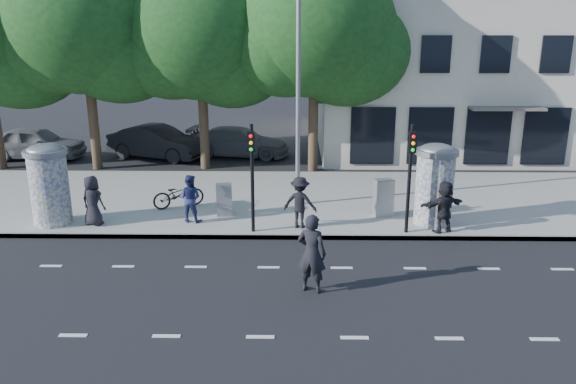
{
  "coord_description": "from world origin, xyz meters",
  "views": [
    {
      "loc": [
        0.75,
        -12.74,
        6.3
      ],
      "look_at": [
        0.5,
        3.5,
        1.54
      ],
      "focal_mm": 35.0,
      "sensor_mm": 36.0,
      "label": 1
    }
  ],
  "objects_px": {
    "ad_column_right": "(435,182)",
    "car_left": "(36,143)",
    "traffic_pole_far": "(410,168)",
    "car_right": "(239,142)",
    "ad_column_left": "(49,182)",
    "ped_a": "(93,201)",
    "ped_f": "(444,207)",
    "traffic_pole_near": "(252,167)",
    "cabinet_left": "(224,200)",
    "man_road": "(312,253)",
    "car_mid": "(158,142)",
    "bicycle": "(178,194)",
    "ped_d": "(300,202)",
    "ped_c": "(190,198)",
    "street_lamp": "(298,74)",
    "cabinet_right": "(383,198)"
  },
  "relations": [
    {
      "from": "ad_column_left",
      "to": "ped_f",
      "type": "relative_size",
      "value": 1.61
    },
    {
      "from": "street_lamp",
      "to": "bicycle",
      "type": "relative_size",
      "value": 4.35
    },
    {
      "from": "man_road",
      "to": "car_mid",
      "type": "distance_m",
      "value": 16.41
    },
    {
      "from": "ad_column_right",
      "to": "bicycle",
      "type": "distance_m",
      "value": 8.83
    },
    {
      "from": "street_lamp",
      "to": "ped_c",
      "type": "xyz_separation_m",
      "value": [
        -3.54,
        -1.87,
        -3.85
      ]
    },
    {
      "from": "car_left",
      "to": "traffic_pole_near",
      "type": "bearing_deg",
      "value": -129.86
    },
    {
      "from": "ad_column_left",
      "to": "traffic_pole_near",
      "type": "height_order",
      "value": "traffic_pole_near"
    },
    {
      "from": "ped_a",
      "to": "ped_f",
      "type": "bearing_deg",
      "value": -162.53
    },
    {
      "from": "ped_c",
      "to": "cabinet_left",
      "type": "relative_size",
      "value": 1.44
    },
    {
      "from": "man_road",
      "to": "car_left",
      "type": "height_order",
      "value": "man_road"
    },
    {
      "from": "ped_c",
      "to": "traffic_pole_near",
      "type": "bearing_deg",
      "value": 167.72
    },
    {
      "from": "ped_c",
      "to": "ped_d",
      "type": "bearing_deg",
      "value": -176.02
    },
    {
      "from": "traffic_pole_far",
      "to": "bicycle",
      "type": "xyz_separation_m",
      "value": [
        -7.64,
        2.48,
        -1.6
      ]
    },
    {
      "from": "ped_f",
      "to": "traffic_pole_near",
      "type": "bearing_deg",
      "value": -20.27
    },
    {
      "from": "ad_column_left",
      "to": "car_right",
      "type": "xyz_separation_m",
      "value": [
        5.02,
        10.81,
        -0.8
      ]
    },
    {
      "from": "ad_column_right",
      "to": "cabinet_left",
      "type": "bearing_deg",
      "value": 174.03
    },
    {
      "from": "ped_d",
      "to": "car_left",
      "type": "bearing_deg",
      "value": -24.42
    },
    {
      "from": "ad_column_left",
      "to": "ad_column_right",
      "type": "relative_size",
      "value": 1.0
    },
    {
      "from": "traffic_pole_far",
      "to": "ped_c",
      "type": "height_order",
      "value": "traffic_pole_far"
    },
    {
      "from": "ped_c",
      "to": "cabinet_right",
      "type": "height_order",
      "value": "ped_c"
    },
    {
      "from": "street_lamp",
      "to": "man_road",
      "type": "bearing_deg",
      "value": -87.11
    },
    {
      "from": "ped_f",
      "to": "ped_a",
      "type": "bearing_deg",
      "value": -23.73
    },
    {
      "from": "ad_column_right",
      "to": "car_left",
      "type": "xyz_separation_m",
      "value": [
        -17.42,
        9.78,
        -0.73
      ]
    },
    {
      "from": "traffic_pole_near",
      "to": "car_left",
      "type": "height_order",
      "value": "traffic_pole_near"
    },
    {
      "from": "ped_c",
      "to": "cabinet_right",
      "type": "distance_m",
      "value": 6.48
    },
    {
      "from": "traffic_pole_far",
      "to": "bicycle",
      "type": "relative_size",
      "value": 1.85
    },
    {
      "from": "ad_column_left",
      "to": "bicycle",
      "type": "distance_m",
      "value": 4.26
    },
    {
      "from": "car_left",
      "to": "car_mid",
      "type": "xyz_separation_m",
      "value": [
        6.03,
        0.21,
        0.01
      ]
    },
    {
      "from": "ad_column_right",
      "to": "ped_f",
      "type": "bearing_deg",
      "value": -79.68
    },
    {
      "from": "traffic_pole_far",
      "to": "man_road",
      "type": "bearing_deg",
      "value": -128.96
    },
    {
      "from": "ped_a",
      "to": "ped_c",
      "type": "relative_size",
      "value": 1.03
    },
    {
      "from": "cabinet_right",
      "to": "car_right",
      "type": "xyz_separation_m",
      "value": [
        -5.88,
        9.86,
        -0.05
      ]
    },
    {
      "from": "ped_c",
      "to": "ped_f",
      "type": "xyz_separation_m",
      "value": [
        8.08,
        -0.87,
        0.03
      ]
    },
    {
      "from": "ad_column_right",
      "to": "ped_a",
      "type": "height_order",
      "value": "ad_column_right"
    },
    {
      "from": "ad_column_right",
      "to": "traffic_pole_near",
      "type": "height_order",
      "value": "traffic_pole_near"
    },
    {
      "from": "ped_a",
      "to": "ped_f",
      "type": "distance_m",
      "value": 11.15
    },
    {
      "from": "ped_a",
      "to": "man_road",
      "type": "bearing_deg",
      "value": 167.69
    },
    {
      "from": "ped_a",
      "to": "cabinet_left",
      "type": "height_order",
      "value": "ped_a"
    },
    {
      "from": "traffic_pole_near",
      "to": "cabinet_right",
      "type": "relative_size",
      "value": 2.68
    },
    {
      "from": "ad_column_right",
      "to": "car_right",
      "type": "distance_m",
      "value": 12.95
    },
    {
      "from": "ped_a",
      "to": "car_left",
      "type": "relative_size",
      "value": 0.34
    },
    {
      "from": "street_lamp",
      "to": "ped_f",
      "type": "distance_m",
      "value": 6.54
    },
    {
      "from": "cabinet_left",
      "to": "man_road",
      "type": "bearing_deg",
      "value": -69.56
    },
    {
      "from": "traffic_pole_near",
      "to": "traffic_pole_far",
      "type": "distance_m",
      "value": 4.8
    },
    {
      "from": "traffic_pole_near",
      "to": "car_mid",
      "type": "distance_m",
      "value": 12.33
    },
    {
      "from": "bicycle",
      "to": "car_right",
      "type": "relative_size",
      "value": 0.36
    },
    {
      "from": "ped_a",
      "to": "ped_c",
      "type": "xyz_separation_m",
      "value": [
        3.06,
        0.39,
        -0.02
      ]
    },
    {
      "from": "traffic_pole_far",
      "to": "car_right",
      "type": "bearing_deg",
      "value": 118.97
    },
    {
      "from": "traffic_pole_far",
      "to": "ped_c",
      "type": "xyz_separation_m",
      "value": [
        -6.94,
        0.97,
        -1.29
      ]
    },
    {
      "from": "street_lamp",
      "to": "ad_column_right",
      "type": "bearing_deg",
      "value": -23.73
    }
  ]
}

